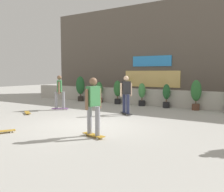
# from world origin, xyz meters

# --- Properties ---
(ground_plane) EXTENTS (48.00, 48.00, 0.00)m
(ground_plane) POSITION_xyz_m (0.00, 0.00, 0.00)
(ground_plane) COLOR #B2AFA8
(planter_wall) EXTENTS (18.00, 0.40, 0.90)m
(planter_wall) POSITION_xyz_m (0.00, 6.00, 0.45)
(planter_wall) COLOR #B2ADA3
(planter_wall) RESTS_ON ground
(building_backdrop) EXTENTS (20.00, 2.08, 6.50)m
(building_backdrop) POSITION_xyz_m (-0.00, 10.00, 3.25)
(building_backdrop) COLOR #60564C
(building_backdrop) RESTS_ON ground
(potted_plant_0) EXTENTS (0.56, 0.56, 1.59)m
(potted_plant_0) POSITION_xyz_m (-5.02, 5.55, 0.93)
(potted_plant_0) COLOR #2D2823
(potted_plant_0) RESTS_ON ground
(potted_plant_1) EXTENTS (0.40, 0.40, 1.27)m
(potted_plant_1) POSITION_xyz_m (-3.53, 5.55, 0.69)
(potted_plant_1) COLOR brown
(potted_plant_1) RESTS_ON ground
(potted_plant_2) EXTENTS (0.45, 0.45, 1.37)m
(potted_plant_2) POSITION_xyz_m (-2.23, 5.55, 0.78)
(potted_plant_2) COLOR black
(potted_plant_2) RESTS_ON ground
(potted_plant_3) EXTENTS (0.39, 0.39, 1.25)m
(potted_plant_3) POSITION_xyz_m (-0.66, 5.55, 0.68)
(potted_plant_3) COLOR black
(potted_plant_3) RESTS_ON ground
(potted_plant_4) EXTENTS (0.38, 0.38, 1.24)m
(potted_plant_4) POSITION_xyz_m (0.75, 5.55, 0.67)
(potted_plant_4) COLOR black
(potted_plant_4) RESTS_ON ground
(potted_plant_5) EXTENTS (0.50, 0.50, 1.48)m
(potted_plant_5) POSITION_xyz_m (2.25, 5.55, 0.86)
(potted_plant_5) COLOR brown
(potted_plant_5) RESTS_ON ground
(skater_far_left) EXTENTS (0.82, 0.55, 1.70)m
(skater_far_left) POSITION_xyz_m (1.16, -1.28, 0.94)
(skater_far_left) COLOR #BF8C26
(skater_far_left) RESTS_ON ground
(skater_mid_plaza) EXTENTS (0.78, 0.61, 1.70)m
(skater_mid_plaza) POSITION_xyz_m (0.05, 2.54, 0.94)
(skater_mid_plaza) COLOR black
(skater_mid_plaza) RESTS_ON ground
(skater_foreground) EXTENTS (0.76, 0.64, 1.70)m
(skater_foreground) POSITION_xyz_m (-3.41, 2.05, 0.94)
(skater_foreground) COLOR #72338C
(skater_foreground) RESTS_ON ground
(skateboard_near_camera) EXTENTS (0.78, 0.61, 0.08)m
(skateboard_near_camera) POSITION_xyz_m (-3.76, 0.37, 0.06)
(skateboard_near_camera) COLOR #BF8C26
(skateboard_near_camera) RESTS_ON ground
(skateboard_aside) EXTENTS (0.57, 0.79, 0.08)m
(skateboard_aside) POSITION_xyz_m (-1.45, -2.44, 0.06)
(skateboard_aside) COLOR #BF8C26
(skateboard_aside) RESTS_ON ground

